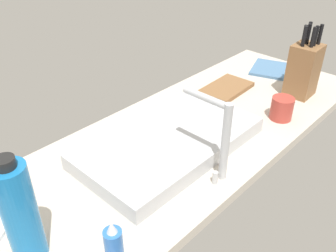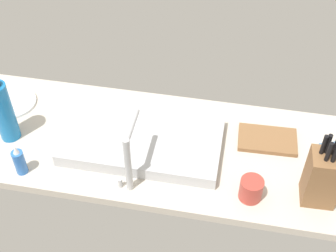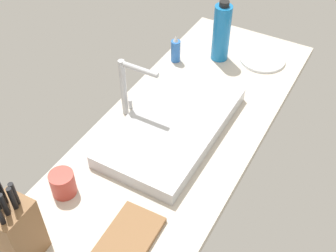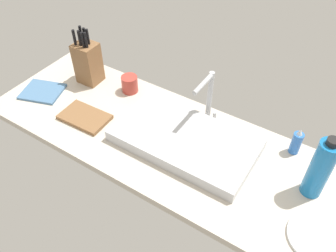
{
  "view_description": "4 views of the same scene",
  "coord_description": "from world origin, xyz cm",
  "px_view_note": "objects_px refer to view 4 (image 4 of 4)",
  "views": [
    {
      "loc": [
        77.22,
        67.54,
        74.39
      ],
      "look_at": [
        5.75,
        0.5,
        11.59
      ],
      "focal_mm": 39.15,
      "sensor_mm": 36.0,
      "label": 1
    },
    {
      "loc": [
        -26.08,
        119.99,
        135.69
      ],
      "look_at": [
        -3.1,
        -1.45,
        12.66
      ],
      "focal_mm": 49.85,
      "sensor_mm": 36.0,
      "label": 2
    },
    {
      "loc": [
        -93.57,
        -52.69,
        115.0
      ],
      "look_at": [
        2.02,
        1.29,
        9.69
      ],
      "focal_mm": 45.47,
      "sensor_mm": 36.0,
      "label": 3
    },
    {
      "loc": [
        54.58,
        -87.16,
        111.41
      ],
      "look_at": [
        -1.0,
        -0.52,
        12.24
      ],
      "focal_mm": 36.84,
      "sensor_mm": 36.0,
      "label": 4
    }
  ],
  "objects_px": {
    "soap_bottle": "(296,142)",
    "dish_towel": "(42,91)",
    "coffee_mug": "(130,84)",
    "faucet": "(208,93)",
    "cutting_board": "(85,117)",
    "dinner_plate": "(318,237)",
    "sink_basin": "(185,140)",
    "water_bottle": "(320,169)",
    "knife_block": "(88,62)"
  },
  "relations": [
    {
      "from": "faucet",
      "to": "dinner_plate",
      "type": "bearing_deg",
      "value": -28.14
    },
    {
      "from": "water_bottle",
      "to": "coffee_mug",
      "type": "height_order",
      "value": "water_bottle"
    },
    {
      "from": "cutting_board",
      "to": "water_bottle",
      "type": "relative_size",
      "value": 0.81
    },
    {
      "from": "sink_basin",
      "to": "soap_bottle",
      "type": "height_order",
      "value": "soap_bottle"
    },
    {
      "from": "knife_block",
      "to": "dish_towel",
      "type": "bearing_deg",
      "value": -125.05
    },
    {
      "from": "knife_block",
      "to": "coffee_mug",
      "type": "distance_m",
      "value": 0.24
    },
    {
      "from": "dinner_plate",
      "to": "coffee_mug",
      "type": "bearing_deg",
      "value": 163.55
    },
    {
      "from": "sink_basin",
      "to": "coffee_mug",
      "type": "xyz_separation_m",
      "value": [
        -0.42,
        0.17,
        0.02
      ]
    },
    {
      "from": "knife_block",
      "to": "dish_towel",
      "type": "height_order",
      "value": "knife_block"
    },
    {
      "from": "sink_basin",
      "to": "dinner_plate",
      "type": "bearing_deg",
      "value": -12.43
    },
    {
      "from": "knife_block",
      "to": "cutting_board",
      "type": "distance_m",
      "value": 0.31
    },
    {
      "from": "soap_bottle",
      "to": "coffee_mug",
      "type": "bearing_deg",
      "value": -177.21
    },
    {
      "from": "cutting_board",
      "to": "water_bottle",
      "type": "distance_m",
      "value": 1.01
    },
    {
      "from": "sink_basin",
      "to": "water_bottle",
      "type": "relative_size",
      "value": 2.15
    },
    {
      "from": "knife_block",
      "to": "soap_bottle",
      "type": "relative_size",
      "value": 2.23
    },
    {
      "from": "water_bottle",
      "to": "coffee_mug",
      "type": "bearing_deg",
      "value": 172.63
    },
    {
      "from": "cutting_board",
      "to": "dinner_plate",
      "type": "distance_m",
      "value": 1.07
    },
    {
      "from": "faucet",
      "to": "dinner_plate",
      "type": "distance_m",
      "value": 0.69
    },
    {
      "from": "faucet",
      "to": "water_bottle",
      "type": "xyz_separation_m",
      "value": [
        0.52,
        -0.14,
        -0.02
      ]
    },
    {
      "from": "water_bottle",
      "to": "dish_towel",
      "type": "xyz_separation_m",
      "value": [
        -1.3,
        -0.13,
        -0.13
      ]
    },
    {
      "from": "sink_basin",
      "to": "dish_towel",
      "type": "relative_size",
      "value": 3.12
    },
    {
      "from": "faucet",
      "to": "coffee_mug",
      "type": "relative_size",
      "value": 2.91
    },
    {
      "from": "dinner_plate",
      "to": "coffee_mug",
      "type": "distance_m",
      "value": 1.06
    },
    {
      "from": "soap_bottle",
      "to": "dish_towel",
      "type": "relative_size",
      "value": 0.68
    },
    {
      "from": "sink_basin",
      "to": "coffee_mug",
      "type": "relative_size",
      "value": 7.06
    },
    {
      "from": "dinner_plate",
      "to": "knife_block",
      "type": "bearing_deg",
      "value": 168.18
    },
    {
      "from": "water_bottle",
      "to": "dinner_plate",
      "type": "height_order",
      "value": "water_bottle"
    },
    {
      "from": "sink_basin",
      "to": "cutting_board",
      "type": "height_order",
      "value": "sink_basin"
    },
    {
      "from": "dinner_plate",
      "to": "dish_towel",
      "type": "xyz_separation_m",
      "value": [
        -1.38,
        0.05,
        0.0
      ]
    },
    {
      "from": "cutting_board",
      "to": "soap_bottle",
      "type": "bearing_deg",
      "value": 20.06
    },
    {
      "from": "coffee_mug",
      "to": "soap_bottle",
      "type": "bearing_deg",
      "value": 2.79
    },
    {
      "from": "knife_block",
      "to": "water_bottle",
      "type": "distance_m",
      "value": 1.17
    },
    {
      "from": "soap_bottle",
      "to": "dish_towel",
      "type": "xyz_separation_m",
      "value": [
        -1.19,
        -0.29,
        -0.05
      ]
    },
    {
      "from": "knife_block",
      "to": "dinner_plate",
      "type": "xyz_separation_m",
      "value": [
        1.25,
        -0.26,
        -0.11
      ]
    },
    {
      "from": "soap_bottle",
      "to": "dinner_plate",
      "type": "xyz_separation_m",
      "value": [
        0.19,
        -0.34,
        -0.05
      ]
    },
    {
      "from": "faucet",
      "to": "coffee_mug",
      "type": "xyz_separation_m",
      "value": [
        -0.42,
        -0.02,
        -0.11
      ]
    },
    {
      "from": "soap_bottle",
      "to": "coffee_mug",
      "type": "distance_m",
      "value": 0.83
    },
    {
      "from": "water_bottle",
      "to": "dish_towel",
      "type": "relative_size",
      "value": 1.45
    },
    {
      "from": "sink_basin",
      "to": "dinner_plate",
      "type": "height_order",
      "value": "sink_basin"
    },
    {
      "from": "faucet",
      "to": "dinner_plate",
      "type": "relative_size",
      "value": 1.21
    },
    {
      "from": "dinner_plate",
      "to": "coffee_mug",
      "type": "xyz_separation_m",
      "value": [
        -1.02,
        0.3,
        0.04
      ]
    },
    {
      "from": "knife_block",
      "to": "dinner_plate",
      "type": "distance_m",
      "value": 1.28
    },
    {
      "from": "knife_block",
      "to": "water_bottle",
      "type": "height_order",
      "value": "knife_block"
    },
    {
      "from": "sink_basin",
      "to": "water_bottle",
      "type": "height_order",
      "value": "water_bottle"
    },
    {
      "from": "sink_basin",
      "to": "soap_bottle",
      "type": "distance_m",
      "value": 0.46
    },
    {
      "from": "soap_bottle",
      "to": "sink_basin",
      "type": "bearing_deg",
      "value": -152.63
    },
    {
      "from": "cutting_board",
      "to": "soap_bottle",
      "type": "distance_m",
      "value": 0.93
    },
    {
      "from": "faucet",
      "to": "dinner_plate",
      "type": "height_order",
      "value": "faucet"
    },
    {
      "from": "soap_bottle",
      "to": "dinner_plate",
      "type": "bearing_deg",
      "value": -60.32
    },
    {
      "from": "faucet",
      "to": "soap_bottle",
      "type": "xyz_separation_m",
      "value": [
        0.4,
        0.02,
        -0.09
      ]
    }
  ]
}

